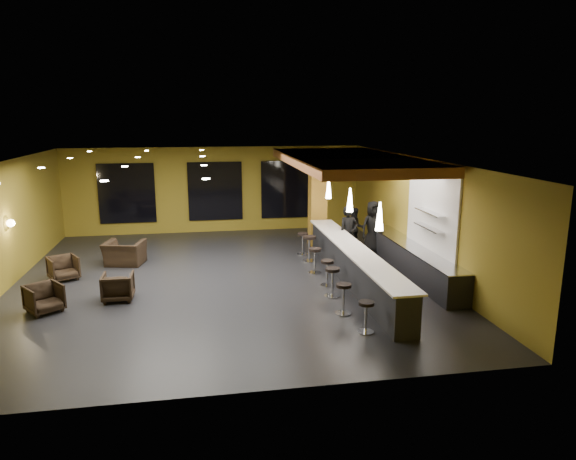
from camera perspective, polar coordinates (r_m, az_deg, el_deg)
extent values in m
cube|color=black|center=(15.43, -7.05, -5.58)|extent=(12.00, 13.00, 0.10)
cube|color=black|center=(14.71, -7.43, 7.86)|extent=(12.00, 13.00, 0.10)
cube|color=olive|center=(21.42, -8.10, 4.47)|extent=(12.00, 0.10, 3.50)
cube|color=olive|center=(8.66, -5.08, -7.67)|extent=(12.00, 0.10, 3.50)
cube|color=olive|center=(16.38, 14.42, 1.69)|extent=(0.10, 13.00, 3.50)
cube|color=#9A582D|center=(16.38, 6.67, 7.69)|extent=(3.60, 8.00, 0.28)
cube|color=black|center=(21.50, -17.47, 3.91)|extent=(2.20, 0.06, 2.40)
cube|color=black|center=(21.32, -8.09, 4.29)|extent=(2.20, 0.06, 2.40)
cube|color=black|center=(21.61, -0.09, 4.53)|extent=(2.20, 0.06, 2.40)
cube|color=white|center=(15.41, 15.67, 1.89)|extent=(0.06, 3.20, 2.40)
cube|color=black|center=(14.92, 7.27, -4.00)|extent=(0.60, 8.00, 1.00)
cube|color=white|center=(14.78, 7.32, -2.05)|extent=(0.78, 8.10, 0.05)
cube|color=black|center=(16.07, 13.58, -3.31)|extent=(0.70, 6.00, 0.86)
cube|color=silver|center=(15.96, 13.66, -1.74)|extent=(0.72, 6.00, 0.03)
cube|color=silver|center=(15.25, 15.43, 0.26)|extent=(0.30, 1.50, 0.03)
cube|color=silver|center=(15.16, 15.52, 1.92)|extent=(0.30, 1.50, 0.03)
cube|color=#A27424|center=(18.98, 3.31, 3.53)|extent=(0.60, 0.60, 3.50)
sphere|color=#FFE5B2|center=(16.30, -28.45, 0.67)|extent=(0.22, 0.22, 0.22)
cone|color=white|center=(12.64, 10.15, 1.51)|extent=(0.20, 0.20, 0.70)
cone|color=white|center=(14.98, 6.90, 3.33)|extent=(0.20, 0.20, 0.70)
cone|color=white|center=(17.36, 4.54, 4.66)|extent=(0.20, 0.20, 0.70)
imported|color=black|center=(17.13, 6.73, -0.38)|extent=(0.74, 0.56, 1.83)
imported|color=black|center=(18.59, 7.45, 0.15)|extent=(0.78, 0.63, 1.52)
imported|color=black|center=(18.00, 9.46, 0.24)|extent=(1.00, 0.73, 1.88)
imported|color=black|center=(14.04, -25.47, -6.86)|extent=(1.08, 1.09, 0.72)
imported|color=black|center=(14.22, -18.37, -6.00)|extent=(0.77, 0.79, 0.72)
imported|color=black|center=(16.49, -23.69, -3.90)|extent=(1.05, 1.06, 0.71)
imported|color=black|center=(17.45, -17.71, -2.45)|extent=(1.40, 1.29, 0.77)
cylinder|color=silver|center=(11.82, 8.60, -11.12)|extent=(0.37, 0.37, 0.03)
cylinder|color=silver|center=(11.69, 8.65, -9.65)|extent=(0.06, 0.06, 0.64)
cylinder|color=black|center=(11.57, 8.71, -8.05)|extent=(0.35, 0.35, 0.07)
cylinder|color=silver|center=(12.78, 6.14, -9.18)|extent=(0.39, 0.39, 0.03)
cylinder|color=silver|center=(12.65, 6.18, -7.73)|extent=(0.07, 0.07, 0.68)
cylinder|color=black|center=(12.53, 6.22, -6.14)|extent=(0.37, 0.37, 0.08)
cylinder|color=silver|center=(13.90, 4.91, -7.31)|extent=(0.40, 0.40, 0.03)
cylinder|color=silver|center=(13.78, 4.94, -5.92)|extent=(0.07, 0.07, 0.71)
cylinder|color=black|center=(13.67, 4.97, -4.39)|extent=(0.38, 0.38, 0.08)
cylinder|color=silver|center=(14.72, 4.35, -6.15)|extent=(0.38, 0.38, 0.03)
cylinder|color=silver|center=(14.62, 4.37, -4.89)|extent=(0.07, 0.07, 0.67)
cylinder|color=black|center=(14.51, 4.39, -3.52)|extent=(0.36, 0.36, 0.08)
cylinder|color=silver|center=(15.84, 2.98, -4.76)|extent=(0.40, 0.40, 0.03)
cylinder|color=silver|center=(15.74, 2.99, -3.53)|extent=(0.07, 0.07, 0.70)
cylinder|color=black|center=(15.64, 3.01, -2.19)|extent=(0.38, 0.38, 0.08)
cylinder|color=silver|center=(17.08, 2.37, -3.45)|extent=(0.44, 0.44, 0.03)
cylinder|color=silver|center=(16.98, 2.38, -2.19)|extent=(0.08, 0.08, 0.77)
cylinder|color=black|center=(16.88, 2.39, -0.82)|extent=(0.42, 0.42, 0.09)
cylinder|color=silver|center=(17.90, 1.64, -2.70)|extent=(0.39, 0.39, 0.03)
cylinder|color=silver|center=(17.81, 1.65, -1.62)|extent=(0.07, 0.07, 0.68)
cylinder|color=black|center=(17.73, 1.66, -0.46)|extent=(0.37, 0.37, 0.08)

